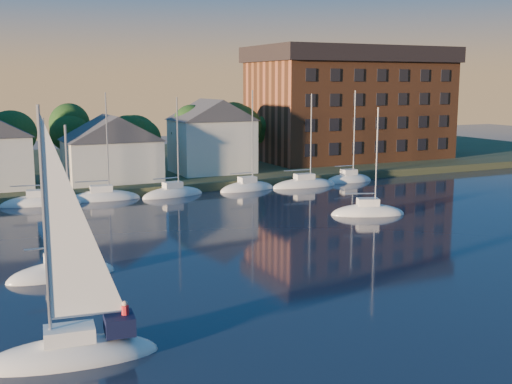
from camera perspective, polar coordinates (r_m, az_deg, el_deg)
ground at (r=34.36m, az=21.57°, el=-13.24°), size 260.00×260.00×0.00m
shoreline_land at (r=99.89m, az=-11.59°, el=2.06°), size 160.00×50.00×2.00m
wooden_dock at (r=78.00m, az=-7.46°, el=0.06°), size 120.00×3.00×1.00m
clubhouse_centre at (r=80.52m, az=-12.73°, el=3.89°), size 11.55×8.40×8.08m
clubhouse_east at (r=86.49m, az=-3.95°, el=5.07°), size 10.50×8.40×9.80m
condo_block at (r=103.72m, az=8.37°, el=7.87°), size 31.00×17.00×17.40m
tree_line at (r=88.19m, az=-8.57°, el=5.84°), size 93.40×5.40×8.90m
moored_fleet at (r=73.05m, az=-12.70°, el=-0.68°), size 71.50×2.40×12.05m
hero_sailboat at (r=32.45m, az=-15.94°, el=-13.23°), size 8.58×3.64×13.15m
drifting_sailboat_left at (r=45.64m, az=-16.89°, el=-7.13°), size 7.34×2.70×11.36m
drifting_sailboat_right at (r=64.69m, az=9.90°, el=-1.92°), size 7.78×5.05×11.70m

